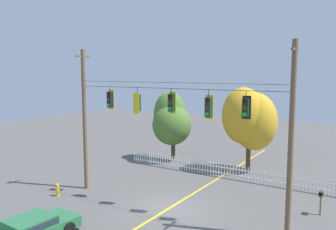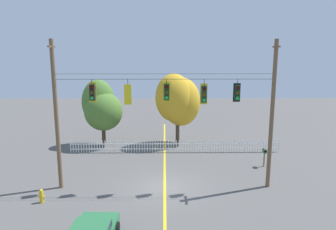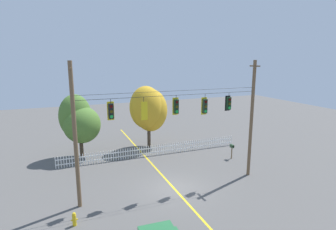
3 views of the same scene
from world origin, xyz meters
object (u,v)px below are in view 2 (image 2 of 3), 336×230
(traffic_signal_northbound_primary, at_px, (167,92))
(traffic_signal_eastbound_side, at_px, (204,94))
(traffic_signal_westbound_side, at_px, (92,92))
(traffic_signal_northbound_secondary, at_px, (128,94))
(autumn_maple_near_fence, at_px, (101,107))
(traffic_signal_southbound_primary, at_px, (237,93))
(autumn_maple_mid, at_px, (178,100))
(roadside_mailbox, at_px, (265,152))
(fire_hydrant, at_px, (41,196))

(traffic_signal_northbound_primary, height_order, traffic_signal_eastbound_side, same)
(traffic_signal_westbound_side, height_order, traffic_signal_northbound_secondary, same)
(traffic_signal_eastbound_side, bearing_deg, traffic_signal_northbound_primary, -179.99)
(traffic_signal_northbound_secondary, relative_size, autumn_maple_near_fence, 0.25)
(traffic_signal_eastbound_side, bearing_deg, traffic_signal_southbound_primary, -0.03)
(autumn_maple_near_fence, distance_m, autumn_maple_mid, 6.95)
(traffic_signal_northbound_secondary, bearing_deg, traffic_signal_southbound_primary, 0.17)
(traffic_signal_northbound_secondary, bearing_deg, autumn_maple_near_fence, 110.71)
(roadside_mailbox, bearing_deg, traffic_signal_eastbound_side, -144.72)
(traffic_signal_northbound_primary, bearing_deg, roadside_mailbox, 26.12)
(autumn_maple_near_fence, bearing_deg, autumn_maple_mid, 2.13)
(traffic_signal_northbound_primary, distance_m, fire_hydrant, 9.32)
(traffic_signal_southbound_primary, distance_m, roadside_mailbox, 6.78)
(autumn_maple_near_fence, relative_size, roadside_mailbox, 4.34)
(traffic_signal_eastbound_side, distance_m, fire_hydrant, 11.06)
(traffic_signal_eastbound_side, bearing_deg, fire_hydrant, -167.60)
(traffic_signal_southbound_primary, xyz_separation_m, roadside_mailbox, (3.06, 3.58, -4.88))
(traffic_signal_westbound_side, relative_size, traffic_signal_northbound_primary, 1.00)
(traffic_signal_eastbound_side, relative_size, roadside_mailbox, 1.10)
(traffic_signal_northbound_primary, xyz_separation_m, roadside_mailbox, (7.30, 3.58, -4.92))
(traffic_signal_northbound_primary, distance_m, roadside_mailbox, 9.50)
(traffic_signal_northbound_primary, height_order, autumn_maple_mid, traffic_signal_northbound_primary)
(traffic_signal_northbound_secondary, xyz_separation_m, autumn_maple_near_fence, (-3.54, 9.35, -2.40))
(traffic_signal_westbound_side, height_order, fire_hydrant, traffic_signal_westbound_side)
(autumn_maple_mid, height_order, fire_hydrant, autumn_maple_mid)
(traffic_signal_southbound_primary, relative_size, autumn_maple_near_fence, 0.23)
(traffic_signal_westbound_side, height_order, autumn_maple_near_fence, traffic_signal_westbound_side)
(traffic_signal_northbound_primary, xyz_separation_m, autumn_maple_near_fence, (-5.85, 9.33, -2.52))
(traffic_signal_westbound_side, relative_size, autumn_maple_near_fence, 0.23)
(autumn_maple_mid, relative_size, fire_hydrant, 8.15)
(traffic_signal_westbound_side, xyz_separation_m, roadside_mailbox, (11.74, 3.58, -4.91))
(traffic_signal_southbound_primary, xyz_separation_m, fire_hydrant, (-11.35, -2.06, -5.61))
(traffic_signal_southbound_primary, bearing_deg, traffic_signal_northbound_primary, 179.99)
(traffic_signal_northbound_secondary, distance_m, fire_hydrant, 7.60)
(traffic_signal_westbound_side, relative_size, traffic_signal_eastbound_side, 0.90)
(autumn_maple_mid, relative_size, roadside_mailbox, 4.74)
(autumn_maple_near_fence, height_order, roadside_mailbox, autumn_maple_near_fence)
(traffic_signal_northbound_primary, xyz_separation_m, traffic_signal_eastbound_side, (2.24, 0.00, -0.13))
(autumn_maple_near_fence, distance_m, fire_hydrant, 11.88)
(autumn_maple_near_fence, bearing_deg, traffic_signal_eastbound_side, -49.09)
(traffic_signal_southbound_primary, bearing_deg, autumn_maple_near_fence, 137.21)
(traffic_signal_westbound_side, relative_size, traffic_signal_northbound_secondary, 0.92)
(traffic_signal_eastbound_side, bearing_deg, roadside_mailbox, 35.28)
(traffic_signal_westbound_side, xyz_separation_m, autumn_maple_mid, (5.52, 9.59, -1.89))
(traffic_signal_southbound_primary, distance_m, autumn_maple_near_fence, 13.96)
(traffic_signal_northbound_primary, distance_m, traffic_signal_southbound_primary, 4.24)
(traffic_signal_northbound_primary, xyz_separation_m, autumn_maple_mid, (1.07, 9.59, -1.90))
(autumn_maple_near_fence, bearing_deg, traffic_signal_northbound_primary, -57.94)
(autumn_maple_near_fence, bearing_deg, roadside_mailbox, -23.65)
(traffic_signal_northbound_primary, bearing_deg, autumn_maple_near_fence, 122.06)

